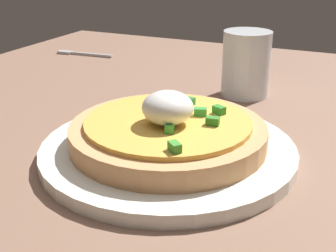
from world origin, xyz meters
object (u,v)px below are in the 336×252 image
pizza (168,131)px  cup_near (246,67)px  plate (168,150)px  fork (80,54)px

pizza → cup_near: 22.73cm
plate → cup_near: bearing=85.8°
plate → pizza: pizza is taller
plate → pizza: 2.18cm
plate → cup_near: (1.65, 22.58, 3.39)cm
fork → pizza: bearing=130.9°
plate → fork: bearing=135.6°
cup_near → fork: size_ratio=0.78×
pizza → cup_near: (1.61, 22.64, 1.21)cm
cup_near → fork: cup_near is taller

